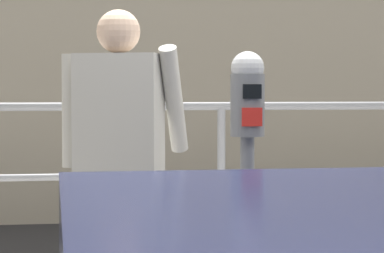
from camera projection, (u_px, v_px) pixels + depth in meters
name	position (u px, v px, depth m)	size (l,w,h in m)	color
parking_meter	(247.00, 133.00, 4.15)	(0.17, 0.18, 1.44)	slate
pedestrian_at_meter	(119.00, 151.00, 4.30)	(0.67, 0.37, 1.66)	#1E233F
background_railing	(221.00, 146.00, 6.28)	(24.06, 0.06, 1.16)	gray
backdrop_wall	(169.00, 50.00, 9.23)	(32.00, 0.50, 3.67)	#ADA38E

